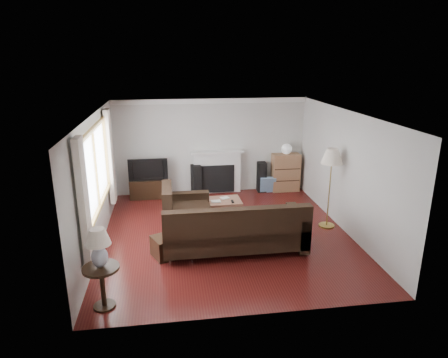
{
  "coord_description": "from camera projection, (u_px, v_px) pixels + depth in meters",
  "views": [
    {
      "loc": [
        -1.12,
        -7.52,
        3.56
      ],
      "look_at": [
        0.0,
        0.3,
        1.1
      ],
      "focal_mm": 32.0,
      "sensor_mm": 36.0,
      "label": 1
    }
  ],
  "objects": [
    {
      "name": "curtain_near",
      "position": [
        84.0,
        206.0,
        5.95
      ],
      "size": [
        0.1,
        0.35,
        2.1
      ],
      "primitive_type": "cube",
      "color": "white",
      "rests_on": "room"
    },
    {
      "name": "tv_stand",
      "position": [
        149.0,
        188.0,
        10.38
      ],
      "size": [
        0.98,
        0.44,
        0.49
      ],
      "primitive_type": "cube",
      "color": "black",
      "rests_on": "ground"
    },
    {
      "name": "floor_lamp",
      "position": [
        329.0,
        188.0,
        8.42
      ],
      "size": [
        0.5,
        0.5,
        1.73
      ],
      "primitive_type": "cube",
      "rotation": [
        0.0,
        0.0,
        -0.12
      ],
      "color": "#A68639",
      "rests_on": "ground"
    },
    {
      "name": "globe_lamp",
      "position": [
        287.0,
        149.0,
        10.63
      ],
      "size": [
        0.28,
        0.28,
        0.28
      ],
      "primitive_type": "sphere",
      "color": "white",
      "rests_on": "bookshelf"
    },
    {
      "name": "speaker_right",
      "position": [
        262.0,
        177.0,
        10.79
      ],
      "size": [
        0.23,
        0.27,
        0.82
      ],
      "primitive_type": "cube",
      "rotation": [
        0.0,
        0.0,
        -0.01
      ],
      "color": "black",
      "rests_on": "ground"
    },
    {
      "name": "bookshelf",
      "position": [
        285.0,
        172.0,
        10.83
      ],
      "size": [
        0.74,
        0.35,
        1.02
      ],
      "primitive_type": "cube",
      "color": "#946644",
      "rests_on": "ground"
    },
    {
      "name": "sectional_sofa",
      "position": [
        234.0,
        227.0,
        7.49
      ],
      "size": [
        2.89,
        2.11,
        0.93
      ],
      "primitive_type": "cube",
      "color": "black",
      "rests_on": "ground"
    },
    {
      "name": "room",
      "position": [
        226.0,
        176.0,
        7.94
      ],
      "size": [
        5.1,
        5.6,
        2.54
      ],
      "color": "#4F1411",
      "rests_on": "ground"
    },
    {
      "name": "curtain_far",
      "position": [
        110.0,
        157.0,
        8.82
      ],
      "size": [
        0.1,
        0.35,
        2.1
      ],
      "primitive_type": "cube",
      "color": "white",
      "rests_on": "room"
    },
    {
      "name": "footstool",
      "position": [
        166.0,
        247.0,
        7.33
      ],
      "size": [
        0.6,
        0.6,
        0.39
      ],
      "primitive_type": "cube",
      "rotation": [
        0.0,
        0.0,
        0.42
      ],
      "color": "black",
      "rests_on": "ground"
    },
    {
      "name": "table_lamp",
      "position": [
        99.0,
        248.0,
        5.62
      ],
      "size": [
        0.36,
        0.36,
        0.59
      ],
      "primitive_type": "cube",
      "color": "silver",
      "rests_on": "side_table"
    },
    {
      "name": "side_table",
      "position": [
        103.0,
        287.0,
        5.81
      ],
      "size": [
        0.53,
        0.53,
        0.66
      ],
      "primitive_type": "cube",
      "color": "black",
      "rests_on": "ground"
    },
    {
      "name": "television",
      "position": [
        148.0,
        169.0,
        10.22
      ],
      "size": [
        0.99,
        0.13,
        0.57
      ],
      "primitive_type": "imported",
      "color": "black",
      "rests_on": "tv_stand"
    },
    {
      "name": "speaker_left",
      "position": [
        196.0,
        180.0,
        10.55
      ],
      "size": [
        0.28,
        0.31,
        0.81
      ],
      "primitive_type": "cube",
      "rotation": [
        0.0,
        0.0,
        0.24
      ],
      "color": "black",
      "rests_on": "ground"
    },
    {
      "name": "coffee_table",
      "position": [
        216.0,
        209.0,
        9.01
      ],
      "size": [
        1.16,
        0.66,
        0.45
      ],
      "primitive_type": "cube",
      "rotation": [
        0.0,
        0.0,
        0.03
      ],
      "color": "brown",
      "rests_on": "ground"
    },
    {
      "name": "window",
      "position": [
        96.0,
        169.0,
        7.33
      ],
      "size": [
        0.12,
        2.74,
        1.54
      ],
      "primitive_type": "cube",
      "color": "olive",
      "rests_on": "room"
    },
    {
      "name": "fireplace",
      "position": [
        217.0,
        172.0,
        10.66
      ],
      "size": [
        1.4,
        0.26,
        1.15
      ],
      "primitive_type": "cube",
      "color": "white",
      "rests_on": "room"
    }
  ]
}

